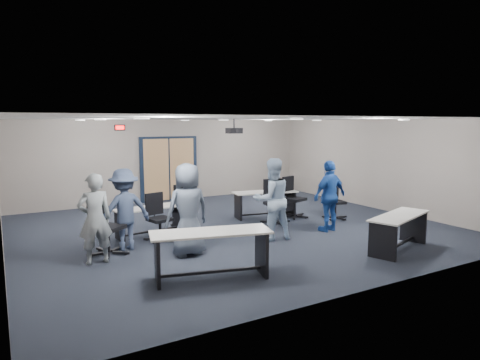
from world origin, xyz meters
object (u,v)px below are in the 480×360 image
person_gray (95,219)px  table_front_right (399,226)px  chair_loose_left (108,225)px  table_front_left (211,246)px  chair_loose_right (336,200)px  table_back_right (265,199)px  table_back_left (150,216)px  chair_back_c (276,202)px  person_back (124,210)px  person_plaid (188,209)px  chair_back_a (160,217)px  person_lightblue (272,199)px  chair_back_d (295,197)px  chair_back_b (181,208)px  person_navy (330,196)px

person_gray → table_front_right: bearing=156.4°
chair_loose_left → person_gray: size_ratio=0.71×
table_front_left → chair_loose_right: 5.46m
table_front_right → table_back_right: bearing=81.2°
table_back_left → chair_back_c: size_ratio=1.49×
table_front_right → chair_loose_left: (-5.25, 2.64, 0.10)m
chair_loose_right → person_back: size_ratio=0.60×
chair_back_c → person_plaid: person_plaid is taller
table_back_left → chair_back_a: bearing=-90.8°
chair_back_c → chair_loose_left: chair_loose_left is taller
table_back_left → person_lightblue: bearing=-44.3°
table_back_right → chair_back_c: size_ratio=1.62×
person_back → table_front_left: bearing=103.4°
chair_back_d → person_plaid: (-3.86, -1.66, 0.35)m
table_back_left → chair_loose_left: size_ratio=1.42×
chair_back_a → chair_loose_right: size_ratio=1.04×
chair_loose_right → chair_loose_left: bearing=-167.9°
chair_loose_left → table_front_left: bearing=-98.7°
table_back_right → chair_back_b: (-2.51, -0.07, 0.03)m
chair_back_c → table_back_right: bearing=84.5°
chair_back_a → chair_back_d: 4.02m
table_front_right → chair_loose_left: 5.88m
chair_loose_left → person_gray: 0.59m
table_back_right → person_lightblue: person_lightblue is taller
table_back_right → table_front_left: bearing=-122.8°
chair_back_b → chair_back_c: (2.31, -0.74, 0.04)m
table_back_left → person_lightblue: 2.86m
table_front_right → person_plaid: size_ratio=1.04×
table_front_left → person_gray: size_ratio=1.24×
table_front_right → person_gray: (-5.57, 2.21, 0.35)m
table_front_left → chair_loose_left: 2.49m
person_back → chair_loose_right: bearing=174.5°
person_lightblue → person_back: person_lightblue is taller
table_back_left → chair_loose_left: bearing=-146.8°
table_back_right → chair_back_d: (0.67, -0.45, 0.07)m
chair_back_a → chair_loose_left: chair_loose_left is taller
table_back_left → person_navy: (3.90, -1.74, 0.39)m
person_back → chair_back_d: bearing=-177.5°
table_front_left → chair_back_a: (0.04, 2.67, -0.03)m
person_lightblue → table_back_right: bearing=-114.0°
chair_back_b → chair_back_c: size_ratio=0.92×
person_gray → chair_back_d: bearing=-168.8°
table_back_left → person_navy: person_navy is taller
person_navy → table_front_right: bearing=88.5°
table_back_left → chair_back_b: size_ratio=1.62×
table_back_left → chair_back_d: bearing=-9.7°
person_plaid → person_back: 1.39m
table_back_right → chair_back_d: bearing=-22.9°
chair_back_d → chair_back_a: bearing=169.1°
person_lightblue → chair_back_b: bearing=-48.7°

